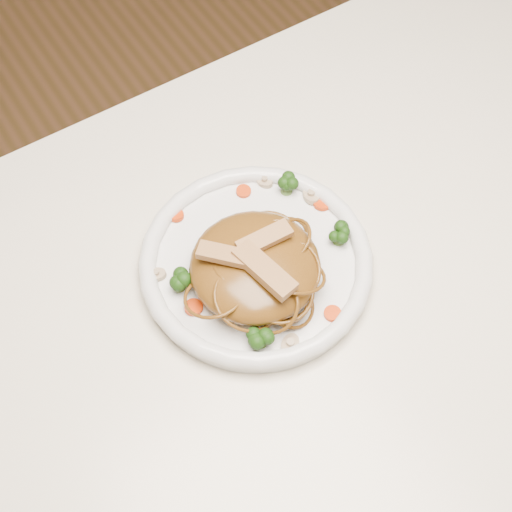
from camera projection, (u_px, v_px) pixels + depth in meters
ground at (289, 498)px, 1.46m from camera, size 4.00×4.00×0.00m
table at (309, 361)px, 0.91m from camera, size 1.20×0.80×0.75m
plate at (256, 266)px, 0.85m from camera, size 0.29×0.29×0.02m
noodle_mound at (255, 266)px, 0.82m from camera, size 0.18×0.18×0.05m
chicken_a at (264, 239)px, 0.80m from camera, size 0.06×0.02×0.01m
chicken_b at (226, 255)px, 0.79m from camera, size 0.06×0.06×0.01m
chicken_c at (264, 270)px, 0.78m from camera, size 0.04×0.08×0.01m
broccoli_0 at (287, 183)px, 0.89m from camera, size 0.03×0.03×0.03m
broccoli_1 at (178, 279)px, 0.82m from camera, size 0.04×0.04×0.03m
broccoli_2 at (261, 337)px, 0.78m from camera, size 0.03×0.03×0.03m
broccoli_3 at (340, 234)px, 0.85m from camera, size 0.03×0.03×0.03m
carrot_0 at (244, 191)px, 0.90m from camera, size 0.02×0.02×0.00m
carrot_1 at (194, 307)px, 0.82m from camera, size 0.03×0.03×0.00m
carrot_2 at (322, 203)px, 0.89m from camera, size 0.03×0.03×0.00m
carrot_3 at (176, 216)px, 0.88m from camera, size 0.02×0.02×0.00m
carrot_4 at (332, 313)px, 0.81m from camera, size 0.02×0.02×0.00m
mushroom_0 at (290, 345)px, 0.79m from camera, size 0.04×0.04×0.01m
mushroom_1 at (311, 195)px, 0.89m from camera, size 0.03×0.03×0.01m
mushroom_2 at (156, 275)px, 0.84m from camera, size 0.03×0.03×0.01m
mushroom_3 at (265, 182)px, 0.90m from camera, size 0.03×0.03×0.01m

